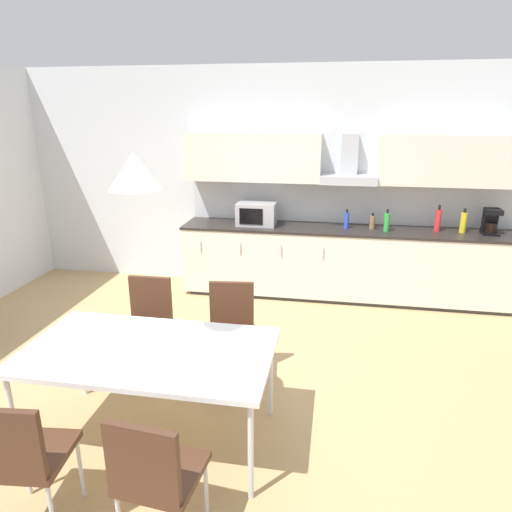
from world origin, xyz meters
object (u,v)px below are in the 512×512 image
Objects in this scene: chair_far_left at (148,317)px; bottle_blue at (347,220)px; pendant_lamp at (134,171)px; bottle_green at (387,222)px; coffee_maker at (491,221)px; dining_table at (149,354)px; bottle_yellow at (463,222)px; bottle_brown at (372,222)px; chair_near_left at (21,453)px; bottle_red at (438,220)px; chair_far_right at (231,323)px; chair_near_right at (154,471)px; microwave at (257,214)px.

bottle_blue is at bearing 50.51° from chair_far_left.
bottle_green is at bearing 57.88° from pendant_lamp.
coffee_maker is 1.13× the size of bottle_green.
pendant_lamp is at bearing -135.16° from coffee_maker.
pendant_lamp reaches higher than dining_table.
bottle_yellow is (-0.30, 0.00, -0.02)m from coffee_maker.
bottle_brown reaches higher than chair_near_left.
bottle_red is at bearing 37.46° from chair_far_left.
bottle_yellow reaches higher than chair_far_right.
chair_far_left is at bearing 113.82° from chair_near_right.
chair_near_right is at bearing -124.38° from coffee_maker.
chair_far_left is 1.00× the size of chair_near_right.
bottle_green is at bearing -170.11° from bottle_red.
bottle_red is 0.19× the size of dining_table.
chair_near_right is (-0.97, -3.78, -0.46)m from bottle_blue.
chair_near_right is (-1.43, -3.72, -0.47)m from bottle_green.
chair_near_left is at bearing -114.29° from bottle_blue.
bottle_red reaches higher than bottle_brown.
bottle_blue is 0.27× the size of chair_far_left.
pendant_lamp is at bearing -132.16° from bottle_yellow.
bottle_yellow is at bearing 0.64° from microwave.
chair_near_left is 1.70m from chair_far_left.
chair_near_left is at bearing -113.52° from chair_far_right.
coffee_maker is 3.39m from chair_far_right.
microwave is 2.45m from bottle_yellow.
pendant_lamp is (-1.80, -2.87, 0.91)m from bottle_green.
chair_far_left is at bearing 90.33° from chair_near_left.
bottle_brown is at bearing 46.15° from chair_far_left.
bottle_blue is 0.89× the size of bottle_green.
pendant_lamp is at bearing 66.47° from chair_near_left.
bottle_blue is at bearing -178.86° from bottle_yellow.
coffee_maker is 4.28m from pendant_lamp.
bottle_brown is at bearing 62.11° from chair_near_left.
dining_table is (-1.80, -2.87, -0.32)m from bottle_green.
dining_table is (-2.40, -2.97, -0.34)m from bottle_red.
bottle_brown reaches higher than chair_near_right.
coffee_maker reaches higher than bottle_yellow.
coffee_maker reaches higher than dining_table.
bottle_blue reaches higher than chair_near_right.
bottle_green reaches higher than chair_near_right.
coffee_maker is 1.52× the size of bottle_brown.
microwave is at bearing 177.89° from bottle_green.
bottle_yellow is at bearing 1.14° from bottle_blue.
bottle_red is (0.59, 0.10, 0.02)m from bottle_green.
bottle_blue is 4.17m from chair_near_left.
bottle_yellow is 3.74m from chair_far_left.
bottle_green is at bearing 42.84° from chair_far_left.
chair_far_right is (0.14, -2.08, -0.50)m from microwave.
microwave is 2.96m from dining_table.
chair_far_right is 0.75m from chair_far_left.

